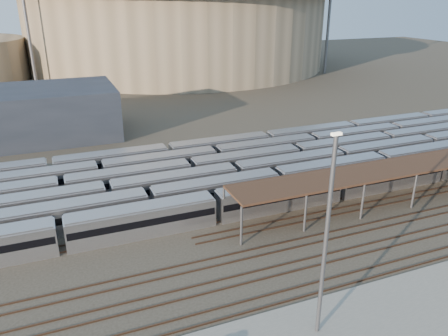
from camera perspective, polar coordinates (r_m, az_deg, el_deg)
name	(u,v)px	position (r m, az deg, el deg)	size (l,w,h in m)	color
ground	(306,237)	(54.50, 10.60, -8.82)	(420.00, 420.00, 0.00)	#383026
apron	(348,329)	(42.17, 15.86, -19.53)	(50.00, 9.00, 0.20)	gray
subway_trains	(235,172)	(67.74, 1.40, -0.46)	(130.34, 23.90, 3.60)	silver
inspection_shed	(426,163)	(68.53, 24.88, 0.56)	(60.30, 6.00, 5.30)	#5E5E63
empty_tracks	(330,258)	(50.99, 13.62, -11.30)	(170.00, 9.62, 0.18)	#4C3323
stadium	(177,24)	(186.63, -6.18, 18.23)	(124.00, 124.00, 32.50)	gray
service_building	(7,116)	(97.09, -26.49, 6.10)	(42.00, 20.00, 10.00)	#1E232D
floodlight_0	(26,19)	(149.29, -24.42, 17.30)	(4.00, 1.00, 38.40)	#5E5E63
floodlight_2	(329,15)	(169.35, 13.57, 18.86)	(4.00, 1.00, 38.40)	#5E5E63
floodlight_3	(81,12)	(199.88, -18.17, 18.76)	(4.00, 1.00, 38.40)	#5E5E63
yard_light_pole	(326,240)	(35.96, 13.17, -9.14)	(0.80, 0.36, 17.93)	#5E5E63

